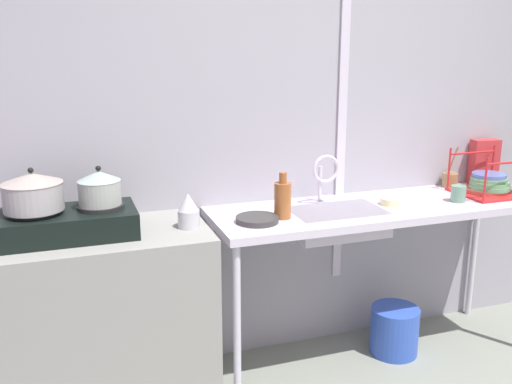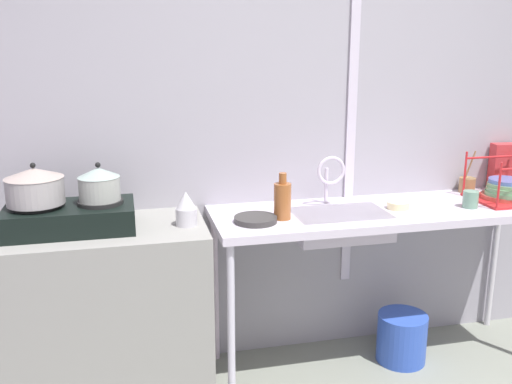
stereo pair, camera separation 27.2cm
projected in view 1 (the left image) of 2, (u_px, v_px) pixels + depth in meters
name	position (u px, v px, depth m)	size (l,w,h in m)	color
wall_back	(305.00, 122.00, 3.07)	(4.53, 0.10, 2.56)	#9E9AA4
wall_metal_strip	(343.00, 98.00, 3.04)	(0.05, 0.01, 2.04)	silver
counter_concrete	(82.00, 326.00, 2.59)	(1.18, 0.54, 0.87)	gray
counter_sink	(378.00, 217.00, 2.98)	(1.78, 0.54, 0.87)	silver
stove	(70.00, 223.00, 2.46)	(0.57, 0.31, 0.13)	black
pot_on_left_burner	(33.00, 192.00, 2.38)	(0.25, 0.25, 0.18)	#9C9697
pot_on_right_burner	(99.00, 188.00, 2.47)	(0.19, 0.19, 0.17)	#9C9F98
percolator	(188.00, 211.00, 2.58)	(0.10, 0.10, 0.16)	silver
sink_basin	(336.00, 222.00, 2.89)	(0.48, 0.31, 0.12)	silver
faucet	(325.00, 171.00, 2.94)	(0.15, 0.09, 0.26)	silver
frying_pan	(257.00, 219.00, 2.68)	(0.20, 0.20, 0.03)	#343231
dish_rack	(488.00, 185.00, 3.17)	(0.33, 0.32, 0.25)	red
cup_by_rack	(458.00, 194.00, 3.02)	(0.08, 0.08, 0.09)	slate
small_bowl_on_drainboard	(391.00, 201.00, 2.97)	(0.11, 0.11, 0.04)	beige
bottle_by_sink	(283.00, 199.00, 2.72)	(0.08, 0.08, 0.23)	#975428
cereal_box	(484.00, 162.00, 3.39)	(0.16, 0.08, 0.27)	#C23336
utensil_jar	(450.00, 179.00, 3.33)	(0.09, 0.09, 0.24)	#97764B
bucket_on_floor	(394.00, 330.00, 3.17)	(0.27, 0.27, 0.27)	blue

